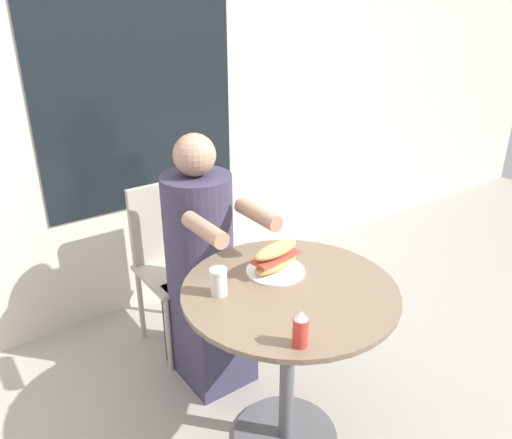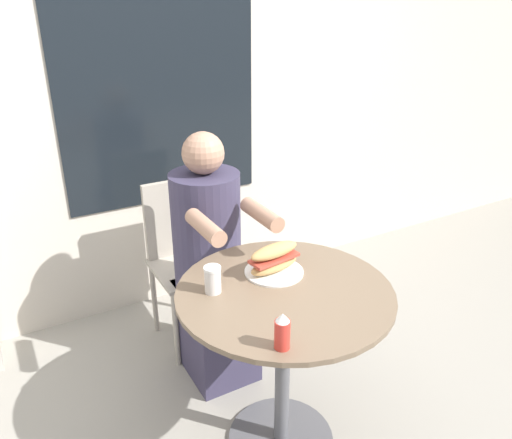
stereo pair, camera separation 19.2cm
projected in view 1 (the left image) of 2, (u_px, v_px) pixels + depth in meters
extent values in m
plane|color=gray|center=(285.00, 437.00, 2.15)|extent=(8.00, 8.00, 0.00)
cube|color=beige|center=(127.00, 67.00, 2.59)|extent=(8.00, 0.08, 2.80)
cube|color=black|center=(135.00, 57.00, 2.55)|extent=(1.11, 0.01, 1.61)
cylinder|color=brown|center=(290.00, 290.00, 1.85)|extent=(0.81, 0.81, 0.02)
cylinder|color=#515156|center=(287.00, 368.00, 2.00)|extent=(0.06, 0.06, 0.71)
cylinder|color=#515156|center=(285.00, 435.00, 2.14)|extent=(0.44, 0.44, 0.02)
cube|color=#ADA393|center=(180.00, 272.00, 2.57)|extent=(0.38, 0.38, 0.02)
cube|color=#ADA393|center=(162.00, 221.00, 2.61)|extent=(0.35, 0.03, 0.42)
cylinder|color=#ADA393|center=(225.00, 312.00, 2.62)|extent=(0.03, 0.03, 0.43)
cylinder|color=#ADA393|center=(169.00, 335.00, 2.45)|extent=(0.03, 0.03, 0.43)
cylinder|color=#ADA393|center=(194.00, 286.00, 2.87)|extent=(0.03, 0.03, 0.43)
cylinder|color=#ADA393|center=(141.00, 304.00, 2.69)|extent=(0.03, 0.03, 0.43)
cube|color=#38334C|center=(209.00, 333.00, 2.45)|extent=(0.30, 0.40, 0.45)
cylinder|color=#38334C|center=(199.00, 235.00, 2.28)|extent=(0.32, 0.32, 0.57)
sphere|color=tan|center=(194.00, 155.00, 2.13)|extent=(0.19, 0.19, 0.19)
cylinder|color=tan|center=(258.00, 214.00, 2.07)|extent=(0.07, 0.26, 0.07)
cylinder|color=tan|center=(205.00, 229.00, 1.93)|extent=(0.07, 0.26, 0.07)
cylinder|color=white|center=(275.00, 271.00, 1.95)|extent=(0.23, 0.23, 0.01)
ellipsoid|color=tan|center=(276.00, 264.00, 1.94)|extent=(0.23, 0.10, 0.05)
cube|color=#B74233|center=(276.00, 257.00, 1.93)|extent=(0.21, 0.10, 0.01)
ellipsoid|color=tan|center=(276.00, 250.00, 1.92)|extent=(0.23, 0.10, 0.05)
cylinder|color=silver|center=(219.00, 283.00, 1.79)|extent=(0.06, 0.06, 0.09)
cylinder|color=white|center=(218.00, 271.00, 1.77)|extent=(0.06, 0.06, 0.01)
cylinder|color=red|center=(300.00, 332.00, 1.52)|extent=(0.05, 0.05, 0.10)
cone|color=white|center=(301.00, 315.00, 1.50)|extent=(0.04, 0.04, 0.03)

